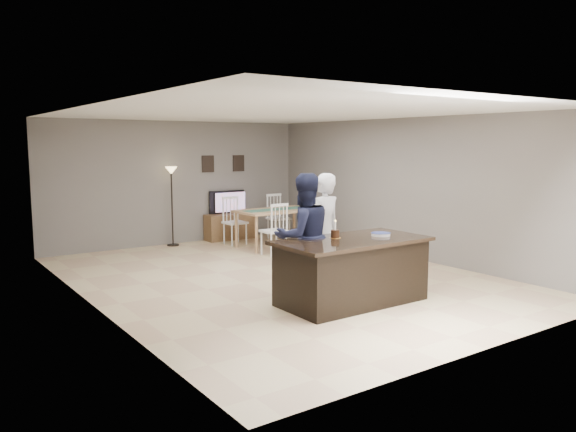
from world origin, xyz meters
TOP-DOWN VIEW (x-y plane):
  - floor at (0.00, 0.00)m, footprint 8.00×8.00m
  - room_shell at (0.00, 0.00)m, footprint 8.00×8.00m
  - kitchen_island at (0.00, -1.80)m, footprint 2.15×1.10m
  - tv_console at (1.20, 3.77)m, footprint 1.20×0.40m
  - television at (1.20, 3.84)m, footprint 0.91×0.12m
  - tv_screen_glow at (1.20, 3.76)m, footprint 0.78×0.00m
  - picture_frames at (1.15, 3.98)m, footprint 1.10×0.02m
  - doorway at (-2.99, -2.30)m, footprint 0.00×2.10m
  - woman at (0.18, -0.94)m, footprint 0.68×0.48m
  - man at (-0.43, -1.25)m, footprint 0.98×0.82m
  - birthday_cake at (-0.14, -1.60)m, footprint 0.16×0.16m
  - plate_stack at (0.51, -1.83)m, footprint 0.28×0.28m
  - dining_table at (1.56, 2.40)m, footprint 1.73×1.96m
  - floor_lamp at (-0.23, 3.77)m, footprint 0.26×0.26m

SIDE VIEW (x-z plane):
  - floor at x=0.00m, z-range 0.00..0.00m
  - tv_console at x=1.20m, z-range 0.00..0.60m
  - kitchen_island at x=0.00m, z-range 0.00..0.90m
  - dining_table at x=1.56m, z-range 0.14..1.19m
  - television at x=1.20m, z-range 0.60..1.13m
  - tv_screen_glow at x=1.20m, z-range 0.48..1.26m
  - woman at x=0.18m, z-range 0.00..1.76m
  - man at x=-0.43m, z-range 0.00..1.79m
  - plate_stack at x=0.51m, z-range 0.90..0.94m
  - birthday_cake at x=-0.14m, z-range 0.83..1.09m
  - doorway at x=-2.99m, z-range -0.07..2.58m
  - floor_lamp at x=-0.23m, z-range 0.47..2.19m
  - room_shell at x=0.00m, z-range -2.32..5.68m
  - picture_frames at x=1.15m, z-range 1.56..1.94m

